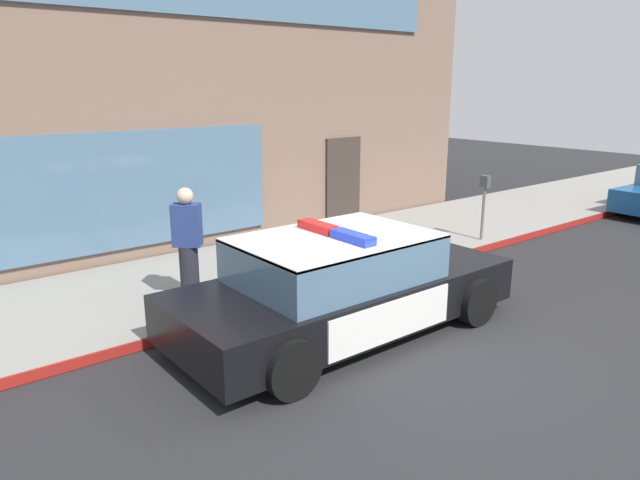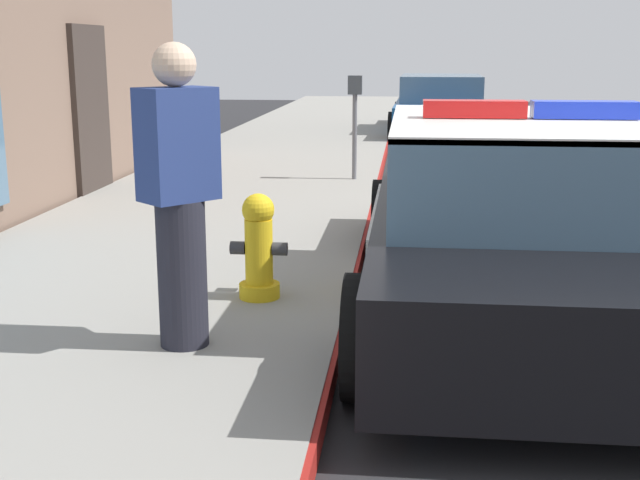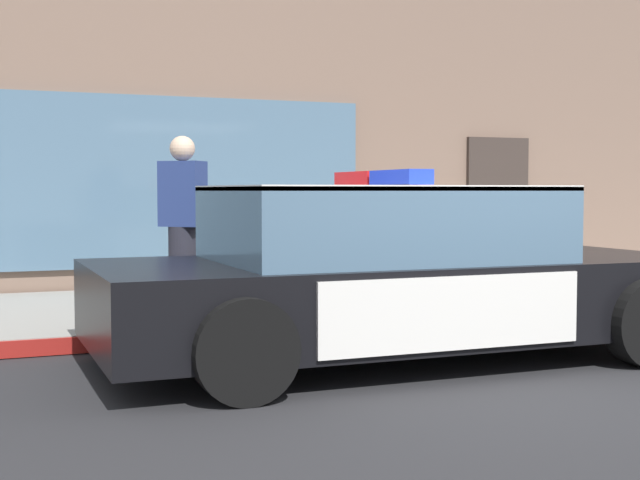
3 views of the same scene
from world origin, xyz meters
name	(u,v)px [view 1 (image 1 of 3)]	position (x,y,z in m)	size (l,w,h in m)	color
ground	(417,344)	(0.00, 0.00, 0.00)	(48.00, 48.00, 0.00)	#262628
sidewalk	(259,269)	(0.00, 3.77, 0.07)	(48.00, 3.37, 0.15)	gray
curb_red_paint	(318,295)	(0.00, 2.07, 0.08)	(28.80, 0.04, 0.14)	maroon
storefront_building	(9,75)	(-2.21, 10.98, 3.49)	(18.81, 11.04, 6.98)	#7A6051
police_cruiser	(342,285)	(-0.51, 0.91, 0.68)	(4.84, 2.18, 1.49)	black
fire_hydrant	(255,270)	(-0.78, 2.68, 0.50)	(0.34, 0.39, 0.73)	gold
pedestrian_on_sidewalk	(188,245)	(-1.74, 2.95, 1.01)	(0.47, 0.46, 1.71)	#23232D
parking_meter	(484,195)	(4.59, 2.39, 1.08)	(0.12, 0.18, 1.34)	slate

